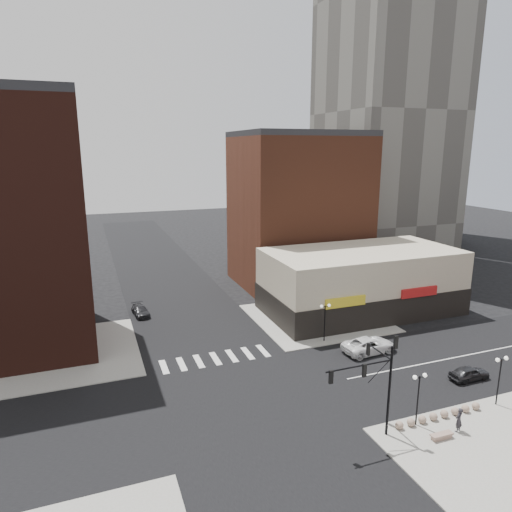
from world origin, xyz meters
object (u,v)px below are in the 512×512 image
traffic_signal (376,373)px  dark_sedan_east (469,373)px  street_lamp_se_a (419,386)px  street_lamp_ne (325,313)px  dark_sedan_north (141,311)px  street_lamp_se_b (501,369)px  pedestrian (459,420)px  stone_bench (442,436)px  white_suv (369,345)px

traffic_signal → dark_sedan_east: 14.26m
street_lamp_se_a → street_lamp_ne: bearing=86.4°
street_lamp_ne → dark_sedan_north: bearing=139.3°
traffic_signal → dark_sedan_east: traffic_signal is taller
street_lamp_ne → street_lamp_se_b: bearing=-66.4°
pedestrian → stone_bench: pedestrian is taller
dark_sedan_north → street_lamp_se_b: bearing=-57.6°
dark_sedan_east → pedestrian: size_ratio=2.02×
street_lamp_ne → pedestrian: size_ratio=2.22×
dark_sedan_north → stone_bench: (17.20, -33.19, -0.27)m
white_suv → stone_bench: (-3.43, -14.14, -0.46)m
street_lamp_se_a → street_lamp_ne: size_ratio=1.00×
street_lamp_se_a → stone_bench: (0.60, -2.03, -2.96)m
street_lamp_se_b → street_lamp_ne: same height
traffic_signal → street_lamp_ne: 16.62m
street_lamp_se_a → pedestrian: bearing=-36.8°
street_lamp_ne → stone_bench: bearing=-91.3°
white_suv → dark_sedan_east: bearing=-150.8°
street_lamp_ne → stone_bench: street_lamp_ne is taller
street_lamp_se_a → street_lamp_se_b: 8.00m
street_lamp_ne → dark_sedan_north: 23.39m
white_suv → stone_bench: size_ratio=3.30×
street_lamp_se_a → white_suv: (4.03, 12.11, -2.50)m
street_lamp_se_b → white_suv: size_ratio=0.73×
dark_sedan_north → pedestrian: size_ratio=2.24×
traffic_signal → street_lamp_se_a: traffic_signal is taller
dark_sedan_east → street_lamp_ne: bearing=35.2°
dark_sedan_east → stone_bench: bearing=125.9°
pedestrian → stone_bench: size_ratio=1.08×
stone_bench → white_suv: bearing=77.1°
street_lamp_se_a → dark_sedan_north: bearing=118.1°
pedestrian → street_lamp_se_a: bearing=-56.8°
traffic_signal → pedestrian: traffic_signal is taller
dark_sedan_east → white_suv: bearing=33.6°
pedestrian → dark_sedan_north: bearing=-80.1°
white_suv → dark_sedan_east: 9.56m
pedestrian → white_suv: bearing=-117.0°
street_lamp_se_a → pedestrian: 3.68m
dark_sedan_north → white_suv: bearing=-48.6°
street_lamp_se_b → dark_sedan_north: (-24.60, 31.16, -2.68)m
traffic_signal → street_lamp_se_b: traffic_signal is taller
dark_sedan_east → stone_bench: size_ratio=2.18×
white_suv → traffic_signal: bearing=143.0°
street_lamp_se_a → pedestrian: size_ratio=2.22×
dark_sedan_east → dark_sedan_north: 37.42m
dark_sedan_east → pedestrian: pedestrian is taller
dark_sedan_east → pedestrian: bearing=130.8°
street_lamp_se_a → dark_sedan_east: (9.24, 4.10, -2.65)m
street_lamp_ne → white_suv: (3.03, -3.89, -2.50)m
street_lamp_ne → pedestrian: (1.34, -17.75, -2.24)m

